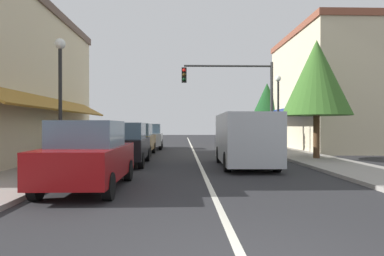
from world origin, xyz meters
name	(u,v)px	position (x,y,z in m)	size (l,w,h in m)	color
ground_plane	(194,152)	(0.00, 18.00, 0.00)	(80.00, 80.00, 0.00)	#28282B
sidewalk_left	(106,151)	(-5.50, 18.00, 0.06)	(2.60, 56.00, 0.12)	gray
sidewalk_right	(281,151)	(5.50, 18.00, 0.06)	(2.60, 56.00, 0.12)	gray
lane_center_stripe	(194,152)	(0.00, 18.00, 0.00)	(0.14, 52.00, 0.01)	silver
storefront_right_block	(329,91)	(9.45, 20.00, 4.04)	(6.63, 10.20, 8.08)	beige
parked_car_nearest_left	(89,155)	(-3.15, 5.42, 0.88)	(1.79, 4.10, 1.77)	maroon
parked_car_second_left	(126,144)	(-3.12, 11.01, 0.88)	(1.83, 4.12, 1.77)	black
parked_car_third_left	(137,139)	(-3.26, 15.70, 0.88)	(1.83, 4.12, 1.77)	brown
parked_car_far_left	(150,137)	(-3.05, 20.95, 0.88)	(1.88, 4.15, 1.77)	#B7BABF
van_in_lane	(245,138)	(1.78, 10.21, 1.15)	(2.08, 5.22, 2.12)	#B2B7BC
traffic_signal_mast_arm	(240,90)	(2.81, 17.50, 3.86)	(5.66, 0.50, 5.58)	#333333
street_lamp_left_near	(60,82)	(-4.87, 8.24, 3.12)	(0.36, 0.36, 4.60)	black
street_lamp_right_mid	(278,101)	(4.89, 16.45, 3.11)	(0.36, 0.36, 4.59)	black
tree_right_near	(317,78)	(5.60, 12.50, 3.90)	(3.24, 3.24, 5.70)	#4C331E
tree_right_far	(267,100)	(6.40, 25.14, 3.81)	(2.52, 2.52, 5.23)	#4C331E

